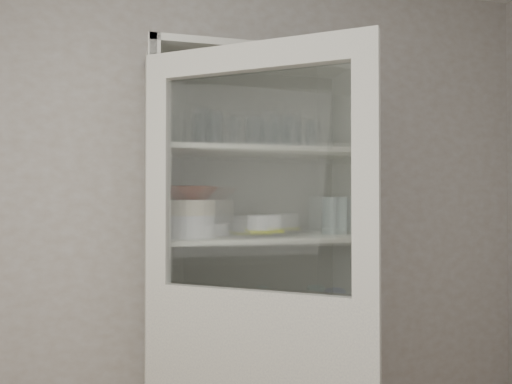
{
  "coord_description": "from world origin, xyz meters",
  "views": [
    {
      "loc": [
        -0.4,
        -0.97,
        1.43
      ],
      "look_at": [
        0.2,
        1.27,
        1.46
      ],
      "focal_mm": 35.0,
      "sensor_mm": 36.0,
      "label": 1
    }
  ],
  "objects": [
    {
      "name": "glass_platter",
      "position": [
        0.23,
        1.25,
        1.27
      ],
      "size": [
        0.4,
        0.4,
        0.02
      ],
      "primitive_type": "cylinder",
      "rotation": [
        0.0,
        0.0,
        -0.34
      ],
      "color": "silver",
      "rests_on": "shelf_plates"
    },
    {
      "name": "tumbler_7",
      "position": [
        -0.2,
        1.27,
        1.73
      ],
      "size": [
        0.09,
        0.09,
        0.14
      ],
      "primitive_type": "cylinder",
      "rotation": [
        0.0,
        0.0,
        -0.36
      ],
      "color": "silver",
      "rests_on": "shelf_glass"
    },
    {
      "name": "cream_bowl",
      "position": [
        -0.11,
        1.22,
        1.39
      ],
      "size": [
        0.27,
        0.27,
        0.07
      ],
      "primitive_type": "cylinder",
      "rotation": [
        0.0,
        0.0,
        -0.3
      ],
      "color": "beige",
      "rests_on": "plate_stack_front"
    },
    {
      "name": "pantry_cabinet",
      "position": [
        0.2,
        1.34,
        0.94
      ],
      "size": [
        1.0,
        0.45,
        2.1
      ],
      "color": "#B5B5B2",
      "rests_on": "floor"
    },
    {
      "name": "measuring_cups",
      "position": [
        -0.09,
        1.2,
        0.88
      ],
      "size": [
        0.11,
        0.11,
        0.04
      ],
      "primitive_type": "cylinder",
      "color": "silver",
      "rests_on": "shelf_mugs"
    },
    {
      "name": "tumbler_10",
      "position": [
        0.19,
        1.27,
        1.74
      ],
      "size": [
        0.1,
        0.1,
        0.15
      ],
      "primitive_type": "cylinder",
      "rotation": [
        0.0,
        0.0,
        -0.32
      ],
      "color": "silver",
      "rests_on": "shelf_glass"
    },
    {
      "name": "mug_white",
      "position": [
        0.35,
        1.17,
        0.91
      ],
      "size": [
        0.11,
        0.11,
        0.1
      ],
      "primitive_type": "imported",
      "rotation": [
        0.0,
        0.0,
        -0.05
      ],
      "color": "white",
      "rests_on": "shelf_mugs"
    },
    {
      "name": "wall_back",
      "position": [
        0.0,
        1.5,
        1.3
      ],
      "size": [
        3.6,
        0.02,
        2.6
      ],
      "primitive_type": "cube",
      "color": "#9F9488",
      "rests_on": "ground"
    },
    {
      "name": "tumbler_5",
      "position": [
        0.33,
        1.16,
        1.74
      ],
      "size": [
        0.08,
        0.08,
        0.15
      ],
      "primitive_type": "cylinder",
      "rotation": [
        0.0,
        0.0,
        -0.06
      ],
      "color": "silver",
      "rests_on": "shelf_glass"
    },
    {
      "name": "white_ramekin",
      "position": [
        0.23,
        1.25,
        1.32
      ],
      "size": [
        0.19,
        0.19,
        0.07
      ],
      "primitive_type": "cylinder",
      "rotation": [
        0.0,
        0.0,
        0.27
      ],
      "color": "white",
      "rests_on": "yellow_trivet"
    },
    {
      "name": "plate_stack_front",
      "position": [
        -0.11,
        1.22,
        1.31
      ],
      "size": [
        0.22,
        0.22,
        0.1
      ],
      "primitive_type": "cylinder",
      "color": "white",
      "rests_on": "shelf_plates"
    },
    {
      "name": "plate_stack_back",
      "position": [
        -0.02,
        1.37,
        1.29
      ],
      "size": [
        0.21,
        0.21,
        0.06
      ],
      "primitive_type": "cylinder",
      "color": "white",
      "rests_on": "shelf_plates"
    },
    {
      "name": "goblet_2",
      "position": [
        0.34,
        1.36,
        1.74
      ],
      "size": [
        0.07,
        0.07,
        0.16
      ],
      "primitive_type": null,
      "color": "silver",
      "rests_on": "shelf_glass"
    },
    {
      "name": "tumbler_3",
      "position": [
        0.34,
        1.15,
        1.73
      ],
      "size": [
        0.09,
        0.09,
        0.14
      ],
      "primitive_type": "cylinder",
      "rotation": [
        0.0,
        0.0,
        -0.35
      ],
      "color": "silver",
      "rests_on": "shelf_glass"
    },
    {
      "name": "cupboard_door",
      "position": [
        0.06,
        0.78,
        0.87
      ],
      "size": [
        0.74,
        0.57,
        2.0
      ],
      "rotation": [
        0.0,
        0.0,
        -0.65
      ],
      "color": "#B5B5B2",
      "rests_on": "floor"
    },
    {
      "name": "tumbler_6",
      "position": [
        0.43,
        1.14,
        1.72
      ],
      "size": [
        0.07,
        0.07,
        0.13
      ],
      "primitive_type": "cylinder",
      "rotation": [
        0.0,
        0.0,
        -0.16
      ],
      "color": "silver",
      "rests_on": "shelf_glass"
    },
    {
      "name": "yellow_trivet",
      "position": [
        0.23,
        1.25,
        1.28
      ],
      "size": [
        0.17,
        0.17,
        0.01
      ],
      "primitive_type": "cube",
      "rotation": [
        0.0,
        0.0,
        -0.08
      ],
      "color": "yellow",
      "rests_on": "glass_platter"
    },
    {
      "name": "mug_blue",
      "position": [
        0.49,
        1.22,
        0.91
      ],
      "size": [
        0.15,
        0.15,
        0.09
      ],
      "primitive_type": "imported",
      "rotation": [
        0.0,
        0.0,
        -0.41
      ],
      "color": "navy",
      "rests_on": "shelf_mugs"
    },
    {
      "name": "mug_teal",
      "position": [
        0.41,
        1.3,
        0.91
      ],
      "size": [
        0.11,
        0.11,
        0.09
      ],
      "primitive_type": "imported",
      "rotation": [
        0.0,
        0.0,
        0.05
      ],
      "color": "teal",
      "rests_on": "shelf_mugs"
    },
    {
      "name": "grey_bowl_stack",
      "position": [
        0.6,
        1.28,
        1.35
      ],
      "size": [
        0.12,
        0.12,
        0.18
      ],
      "primitive_type": "cylinder",
      "color": "#A4B5B2",
      "rests_on": "shelf_plates"
    },
    {
      "name": "goblet_1",
      "position": [
        0.12,
        1.39,
        1.76
      ],
      "size": [
        0.08,
        0.08,
        0.19
      ],
      "primitive_type": null,
      "color": "silver",
      "rests_on": "shelf_glass"
    },
    {
      "name": "tumbler_12",
      "position": [
        0.29,
        1.19,
        1.73
      ],
      "size": [
        0.07,
        0.07,
        0.15
      ],
      "primitive_type": "cylinder",
      "color": "silver",
      "rests_on": "shelf_glass"
    },
    {
      "name": "tumbler_11",
      "position": [
        0.25,
        1.24,
        1.72
      ],
      "size": [
        0.08,
        0.08,
        0.12
      ],
      "primitive_type": "cylinder",
      "rotation": [
        0.0,
        0.0,
        0.26
      ],
      "color": "silver",
      "rests_on": "shelf_glass"
    },
    {
      "name": "goblet_3",
      "position": [
        0.53,
        1.4,
        1.75
      ],
      "size": [
        0.08,
        0.08,
        0.19
      ],
      "primitive_type": null,
      "color": "silver",
      "rests_on": "shelf_glass"
    },
    {
      "name": "tumbler_9",
      "position": [
        0.19,
        1.29,
        1.74
      ],
      "size": [
        0.09,
        0.09,
        0.15
      ],
      "primitive_type": "cylinder",
      "rotation": [
        0.0,
        0.0,
        -0.18
      ],
      "color": "silver",
      "rests_on": "shelf_glass"
    },
    {
      "name": "white_canister",
      "position": [
        -0.17,
        1.27,
        0.92
      ],
      "size": [
        0.11,
        0.11,
        0.12
      ],
      "primitive_type": "cylinder",
      "rotation": [
        0.0,
        0.0,
        0.05
      ],
      "color": "white",
      "rests_on": "shelf_mugs"
    },
    {
      "name": "terracotta_bowl",
      "position": [
        -0.11,
        1.22,
        1.46
      ],
      "size": [
        0.3,
        0.3,
        0.06
      ],
      "primitive_type": "imported",
      "rotation": [
        0.0,
        0.0,
        -0.28
      ],
      "color": "#612C1C",
      "rests_on": "cream_bowl"
    },
    {
      "name": "tumbler_4",
      "position": [
        0.22,
        1.13,
        1.73
      ],
      "size": [
        0.09,
        0.09,
        0.15
      ],
      "primitive_type": "cylinder",
      "rotation": [
        0.0,
        0.0,
        -0.25
      ],
      "color": "silver",
      "rests_on": "shelf_glass"
    },
    {
      "name": "tumbler_8",
      "position": [
        -0.06,
        1.28,
        1.74
      ],
      "size": [
        0.09,
        0.09,
        0.15
      ],
      "primitive_type": "cylinder",
      "rotation": [
        0.0,
        0.0,
        -0.12
      ],
      "color": "silver",
      "rests_on": "shelf_glass"
    },
    {
      "name": "teal_jar",
      "position": [
        0.12,
        1.29,
        0.91
      ],
      "size": [
        0.09,
        0.09,
        0.1
      ],
      "color": "teal",
      "rests_on": "shelf_mugs"
    },
    {
      "name": "goblet_0",
      "position": [
        -0.04,
        1.38,
        1.74
      ],
      "size": [
        0.07,
        0.07,
        0.16
      ],
      "primitive_type": null,
      "color": "silver",
      "rests_on": "shelf_glass"
    },
    {
      "name": "tumbler_0",
      "position": [
        -0.07,
        1.14,
        1.74
      ],
      "size": [
        0.08,
        0.08,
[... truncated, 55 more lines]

